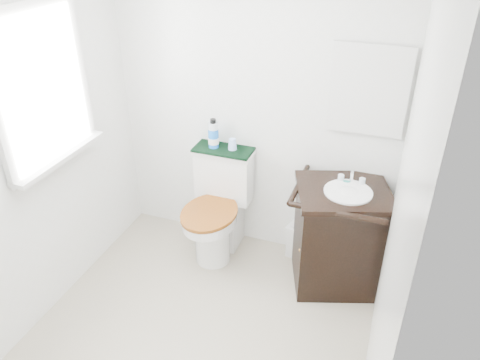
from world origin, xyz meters
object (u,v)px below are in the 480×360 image
Objects in this scene: mouthwash_bottle at (213,134)px; cup at (232,144)px; vanity at (338,235)px; trash_bin at (300,241)px; toilet at (219,211)px.

mouthwash_bottle is 0.16m from cup.
cup is (-0.90, 0.20, 0.50)m from vanity.
trash_bin is 1.26× the size of mouthwash_bottle.
vanity is at bearing -12.56° from cup.
mouthwash_bottle is (-0.08, 0.13, 0.61)m from toilet.
mouthwash_bottle reaches higher than toilet.
cup is (0.15, 0.01, -0.06)m from mouthwash_bottle.
cup reaches higher than toilet.
toilet is 0.98m from vanity.
toilet is 10.10× the size of cup.
trash_bin is (-0.32, 0.20, -0.28)m from vanity.
vanity is 0.47m from trash_bin.
trash_bin is 3.44× the size of cup.
trash_bin is at bearing -0.44° from cup.
mouthwash_bottle is at bearing 122.20° from toilet.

